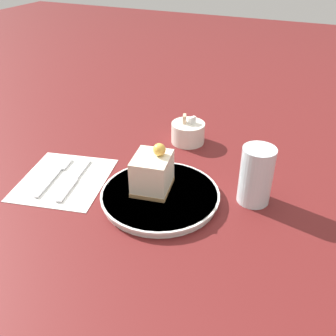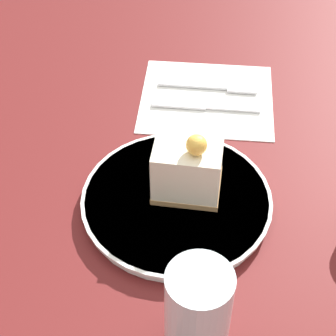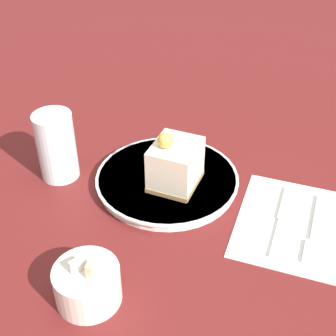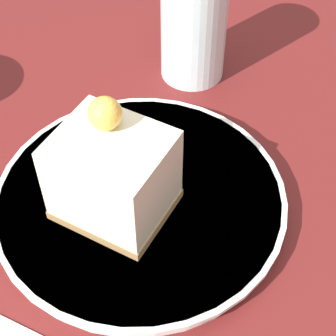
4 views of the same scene
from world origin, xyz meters
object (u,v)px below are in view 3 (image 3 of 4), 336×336
Objects in this scene: cake_slice at (175,164)px; sugar_bowl at (88,284)px; plate at (169,179)px; drinking_glass at (56,146)px; fork at (314,233)px; knife at (283,213)px.

sugar_bowl is (-0.02, 0.25, -0.03)m from cake_slice.
plate is 2.01× the size of drinking_glass.
cake_slice is 0.83× the size of drinking_glass.
fork is at bearing 175.27° from cake_slice.
sugar_bowl is at bearing 139.80° from drinking_glass.
knife is at bearing -177.32° from cake_slice.
sugar_bowl is at bearing 84.82° from cake_slice.
cake_slice reaches higher than knife.
knife is 1.36× the size of drinking_glass.
drinking_glass is (0.18, 0.08, 0.05)m from plate.
plate is at bearing -10.10° from fork.
plate is at bearing -155.43° from drinking_glass.
plate is at bearing -4.25° from knife.
drinking_glass is at bearing -40.20° from sugar_bowl.
drinking_glass reaches higher than plate.
knife is at bearing -164.11° from drinking_glass.
drinking_glass is at bearing 24.57° from plate.
sugar_bowl is (0.22, 0.27, 0.02)m from fork.
drinking_glass reaches higher than fork.
drinking_glass reaches higher than knife.
fork is (-0.24, -0.02, -0.05)m from cake_slice.
cake_slice is 0.24m from fork.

